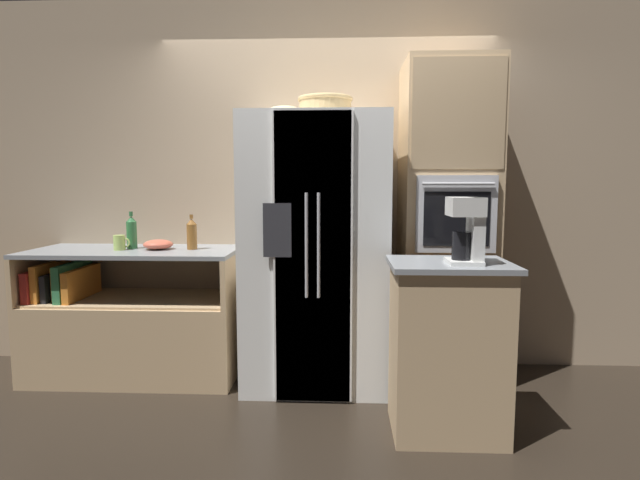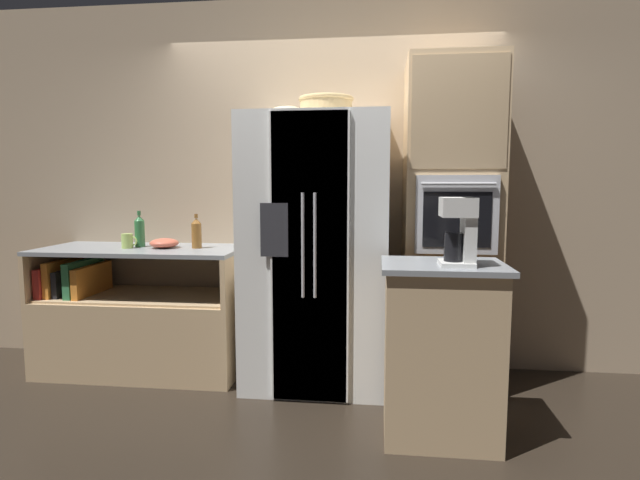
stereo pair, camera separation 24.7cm
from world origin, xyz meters
name	(u,v)px [view 1 (the left image)]	position (x,y,z in m)	size (l,w,h in m)	color
ground_plane	(325,382)	(0.00, 0.00, 0.00)	(20.00, 20.00, 0.00)	black
wall_back	(327,186)	(0.00, 0.46, 1.40)	(12.00, 0.06, 2.80)	tan
counter_left	(134,328)	(-1.41, 0.09, 0.35)	(1.49, 0.67, 0.94)	tan
refrigerator	(316,252)	(-0.06, 0.04, 0.94)	(0.98, 0.81, 1.88)	white
wall_oven	(446,224)	(0.86, 0.14, 1.13)	(0.63, 0.65, 2.25)	tan
island_counter	(447,347)	(0.72, -0.67, 0.49)	(0.67, 0.52, 0.98)	tan
wicker_basket	(325,106)	(0.00, 0.04, 1.94)	(0.37, 0.37, 0.12)	tan
fruit_bowl	(285,112)	(-0.29, 0.14, 1.92)	(0.25, 0.25, 0.08)	beige
bottle_tall	(132,232)	(-1.43, 0.15, 1.06)	(0.07, 0.07, 0.27)	#33723F
bottle_short	(192,234)	(-0.97, 0.12, 1.05)	(0.07, 0.07, 0.25)	brown
mug	(120,243)	(-1.48, 0.06, 0.99)	(0.12, 0.08, 0.11)	#B2D166
mixing_bowl	(158,244)	(-1.22, 0.10, 0.98)	(0.21, 0.21, 0.07)	#DB664C
coffee_maker	(469,227)	(0.80, -0.74, 1.18)	(0.18, 0.20, 0.36)	white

